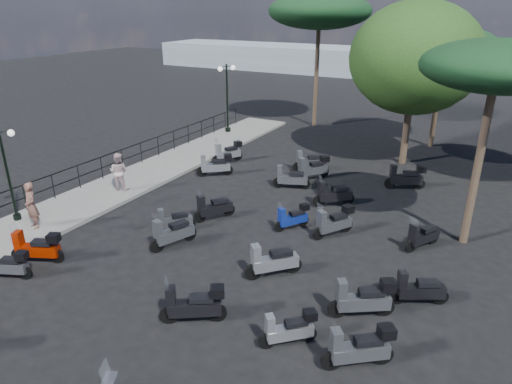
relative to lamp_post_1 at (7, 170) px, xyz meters
The scene contains 33 objects.
ground 7.79m from the lamp_post_1, 10.53° to the left, with size 120.00×120.00×0.00m, color black.
sidewalk 4.93m from the lamp_post_1, 78.97° to the left, with size 3.00×30.00×0.15m, color slate.
railing 4.39m from the lamp_post_1, 96.16° to the left, with size 0.04×26.04×1.10m.
lamp_post_1 is the anchor object (origin of this frame).
lamp_post_2 15.23m from the lamp_post_1, 89.56° to the left, with size 0.67×1.20×4.31m.
woman 1.68m from the lamp_post_1, ahead, with size 0.65×0.43×1.78m, color brown.
pedestrian_far 4.59m from the lamp_post_1, 73.17° to the left, with size 0.83×0.65×1.71m, color #C7A7A9.
scooter_1 3.99m from the lamp_post_1, 25.29° to the right, with size 1.66×0.95×1.41m.
scooter_2 4.54m from the lamp_post_1, 38.93° to the right, with size 1.49×0.84×1.26m.
scooter_3 6.51m from the lamp_post_1, 21.95° to the left, with size 1.10×1.24×1.25m.
scooter_4 9.14m from the lamp_post_1, 64.78° to the left, with size 1.48×1.29×1.43m.
scooter_5 10.83m from the lamp_post_1, 72.26° to the left, with size 1.06×1.63×1.43m.
scooter_8 6.85m from the lamp_post_1, 12.33° to the left, with size 0.89×1.76×1.47m.
scooter_9 7.81m from the lamp_post_1, 31.25° to the left, with size 1.05×1.55×1.40m.
scooter_10 11.59m from the lamp_post_1, 47.10° to the left, with size 1.67×0.83×1.39m.
scooter_11 13.49m from the lamp_post_1, 55.25° to the left, with size 1.46×1.17×1.40m.
scooter_13 9.86m from the lamp_post_1, ahead, with size 1.58×1.14×1.43m.
scooter_14 10.63m from the lamp_post_1, ahead, with size 1.37×1.44×1.49m.
scooter_15 12.74m from the lamp_post_1, 36.26° to the left, with size 1.45×1.28×1.45m.
scooter_16 13.06m from the lamp_post_1, 50.64° to the left, with size 1.30×1.53×1.46m.
scooter_19 13.56m from the lamp_post_1, ahead, with size 1.63×1.16×1.47m.
scooter_20 12.29m from the lamp_post_1, 23.85° to the left, with size 1.10×1.58×1.41m.
scooter_21 10.82m from the lamp_post_1, 26.18° to the left, with size 0.95×1.32×1.19m.
scooter_22 16.61m from the lamp_post_1, 41.14° to the left, with size 1.72×1.02×1.47m.
scooter_24 12.35m from the lamp_post_1, ahead, with size 1.21×1.15×1.21m.
scooter_25 14.05m from the lamp_post_1, ahead, with size 1.49×1.22×1.41m.
scooter_26 14.89m from the lamp_post_1, ahead, with size 1.53×0.95×1.34m.
scooter_27 15.28m from the lamp_post_1, 21.27° to the left, with size 0.94×1.48×1.31m.
broadleaf_tree 18.91m from the lamp_post_1, 51.76° to the left, with size 6.48×6.48×8.20m.
pine_0 22.63m from the lamp_post_1, 56.49° to the left, with size 5.42×5.42×6.86m.
pine_2 21.09m from the lamp_post_1, 77.91° to the left, with size 6.67×6.67×8.68m.
pine_3 17.26m from the lamp_post_1, 23.58° to the left, with size 4.72×4.72×6.97m.
distant_hills 46.95m from the lamp_post_1, 80.99° to the left, with size 70.00×8.00×3.00m, color gray.
Camera 1 is at (8.50, -10.91, 7.89)m, focal length 32.00 mm.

